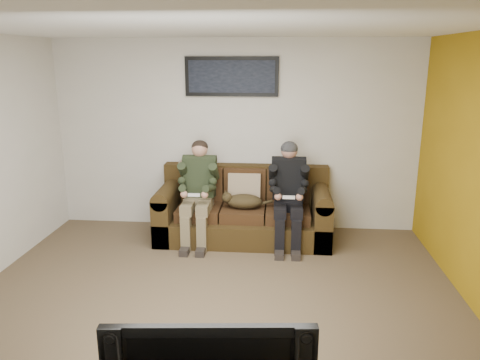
# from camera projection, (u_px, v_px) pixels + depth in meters

# --- Properties ---
(floor) EXTENTS (5.00, 5.00, 0.00)m
(floor) POSITION_uv_depth(u_px,v_px,m) (214.00, 304.00, 4.60)
(floor) COLOR brown
(floor) RESTS_ON ground
(ceiling) EXTENTS (5.00, 5.00, 0.00)m
(ceiling) POSITION_uv_depth(u_px,v_px,m) (209.00, 27.00, 3.94)
(ceiling) COLOR silver
(ceiling) RESTS_ON ground
(wall_back) EXTENTS (5.00, 0.00, 5.00)m
(wall_back) POSITION_uv_depth(u_px,v_px,m) (235.00, 136.00, 6.44)
(wall_back) COLOR beige
(wall_back) RESTS_ON ground
(wall_front) EXTENTS (5.00, 0.00, 5.00)m
(wall_front) POSITION_uv_depth(u_px,v_px,m) (139.00, 299.00, 2.10)
(wall_front) COLOR beige
(wall_front) RESTS_ON ground
(sofa) EXTENTS (2.25, 0.97, 0.92)m
(sofa) POSITION_uv_depth(u_px,v_px,m) (244.00, 211.00, 6.26)
(sofa) COLOR #382710
(sofa) RESTS_ON ground
(throw_pillow) EXTENTS (0.43, 0.21, 0.43)m
(throw_pillow) POSITION_uv_depth(u_px,v_px,m) (244.00, 189.00, 6.22)
(throw_pillow) COLOR #9B8366
(throw_pillow) RESTS_ON sofa
(throw_blanket) EXTENTS (0.46, 0.23, 0.08)m
(throw_blanket) POSITION_uv_depth(u_px,v_px,m) (197.00, 164.00, 6.45)
(throw_blanket) COLOR tan
(throw_blanket) RESTS_ON sofa
(person_left) EXTENTS (0.51, 0.87, 1.31)m
(person_left) POSITION_uv_depth(u_px,v_px,m) (198.00, 186.00, 6.03)
(person_left) COLOR #766749
(person_left) RESTS_ON sofa
(person_right) EXTENTS (0.51, 0.86, 1.31)m
(person_right) POSITION_uv_depth(u_px,v_px,m) (288.00, 188.00, 5.93)
(person_right) COLOR black
(person_right) RESTS_ON sofa
(cat) EXTENTS (0.66, 0.26, 0.24)m
(cat) POSITION_uv_depth(u_px,v_px,m) (243.00, 201.00, 6.04)
(cat) COLOR #46371B
(cat) RESTS_ON sofa
(framed_poster) EXTENTS (1.25, 0.05, 0.52)m
(framed_poster) POSITION_uv_depth(u_px,v_px,m) (232.00, 77.00, 6.20)
(framed_poster) COLOR black
(framed_poster) RESTS_ON wall_back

